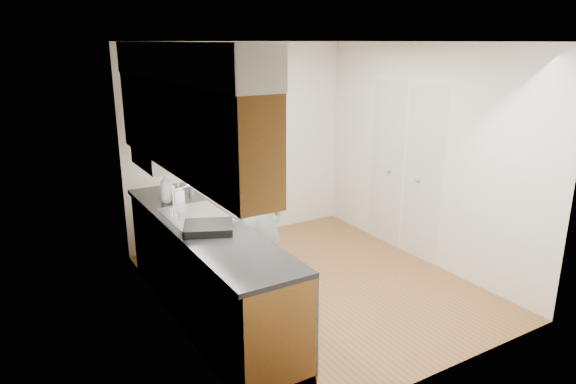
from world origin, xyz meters
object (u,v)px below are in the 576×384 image
at_px(soap_bottle_b, 179,193).
at_px(dish_rack, 208,228).
at_px(soap_bottle_c, 169,187).
at_px(soap_bottle_a, 166,187).
at_px(person, 255,198).
at_px(steel_can, 191,191).

relative_size(soap_bottle_b, dish_rack, 0.51).
bearing_deg(soap_bottle_c, soap_bottle_a, -114.31).
relative_size(soap_bottle_a, soap_bottle_b, 1.43).
bearing_deg(dish_rack, person, 61.93).
relative_size(person, soap_bottle_c, 10.98).
distance_m(soap_bottle_a, soap_bottle_c, 0.25).
bearing_deg(person, dish_rack, 98.12).
relative_size(person, soap_bottle_b, 9.05).
xyz_separation_m(person, soap_bottle_a, (-0.78, 0.43, 0.12)).
distance_m(soap_bottle_b, soap_bottle_c, 0.34).
height_order(soap_bottle_b, soap_bottle_c, soap_bottle_b).
height_order(person, soap_bottle_b, person).
height_order(soap_bottle_c, steel_can, soap_bottle_c).
bearing_deg(soap_bottle_b, person, -24.23).
bearing_deg(soap_bottle_c, soap_bottle_b, -90.60).
bearing_deg(soap_bottle_b, steel_can, 41.80).
distance_m(person, dish_rack, 0.93).
distance_m(soap_bottle_a, soap_bottle_b, 0.16).
bearing_deg(soap_bottle_c, steel_can, -40.53).
distance_m(person, soap_bottle_c, 0.94).
bearing_deg(steel_can, soap_bottle_a, -169.47).
bearing_deg(soap_bottle_a, dish_rack, -87.54).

